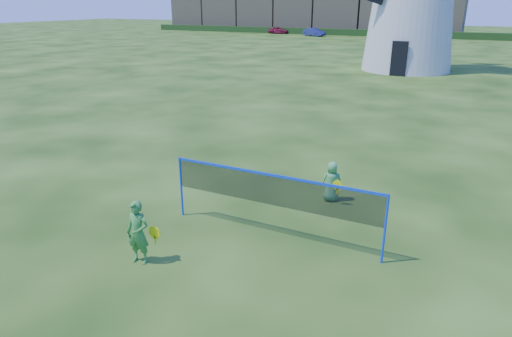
{
  "coord_description": "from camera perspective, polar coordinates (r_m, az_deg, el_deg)",
  "views": [
    {
      "loc": [
        4.48,
        -8.1,
        5.09
      ],
      "look_at": [
        0.2,
        0.5,
        1.5
      ],
      "focal_mm": 31.3,
      "sensor_mm": 36.0,
      "label": 1
    }
  ],
  "objects": [
    {
      "name": "badminton_net",
      "position": [
        9.95,
        2.16,
        -2.9
      ],
      "size": [
        5.05,
        0.05,
        1.55
      ],
      "color": "blue",
      "rests_on": "ground"
    },
    {
      "name": "player_girl",
      "position": [
        9.48,
        -14.83,
        -7.93
      ],
      "size": [
        0.69,
        0.38,
        1.37
      ],
      "rotation": [
        0.0,
        0.0,
        0.1
      ],
      "color": "#3E8D38",
      "rests_on": "ground"
    },
    {
      "name": "hedge",
      "position": [
        78.82,
        7.07,
        17.0
      ],
      "size": [
        62.0,
        0.8,
        1.0
      ],
      "primitive_type": "cube",
      "color": "#193814",
      "rests_on": "ground"
    },
    {
      "name": "player_boy",
      "position": [
        12.2,
        9.67,
        -1.66
      ],
      "size": [
        0.67,
        0.5,
        1.11
      ],
      "rotation": [
        0.0,
        0.0,
        3.45
      ],
      "color": "#4FA559",
      "rests_on": "ground"
    },
    {
      "name": "ground",
      "position": [
        10.56,
        -2.2,
        -8.33
      ],
      "size": [
        220.0,
        220.0,
        0.0
      ],
      "primitive_type": "plane",
      "color": "black",
      "rests_on": "ground"
    },
    {
      "name": "terraced_houses",
      "position": [
        85.41,
        6.51,
        19.68
      ],
      "size": [
        53.31,
        8.4,
        8.37
      ],
      "color": "tan",
      "rests_on": "ground"
    },
    {
      "name": "car_right",
      "position": [
        74.7,
        7.45,
        16.9
      ],
      "size": [
        4.01,
        2.54,
        1.25
      ],
      "primitive_type": "imported",
      "rotation": [
        0.0,
        0.0,
        1.22
      ],
      "color": "navy",
      "rests_on": "ground"
    },
    {
      "name": "car_left",
      "position": [
        80.19,
        2.84,
        17.24
      ],
      "size": [
        3.63,
        2.18,
        1.16
      ],
      "primitive_type": "imported",
      "rotation": [
        0.0,
        0.0,
        1.82
      ],
      "color": "maroon",
      "rests_on": "ground"
    }
  ]
}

